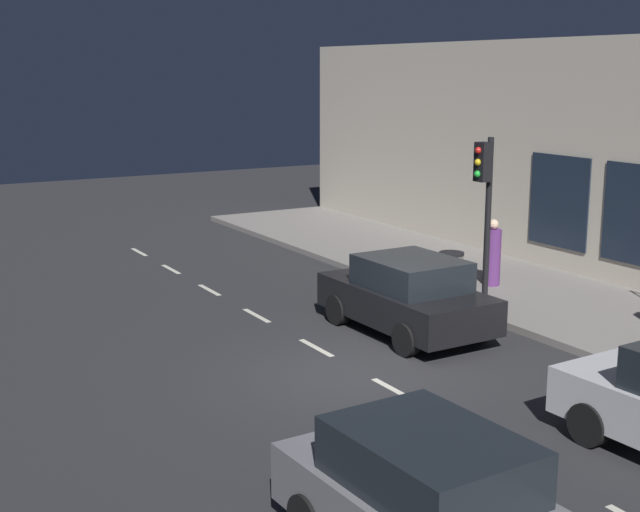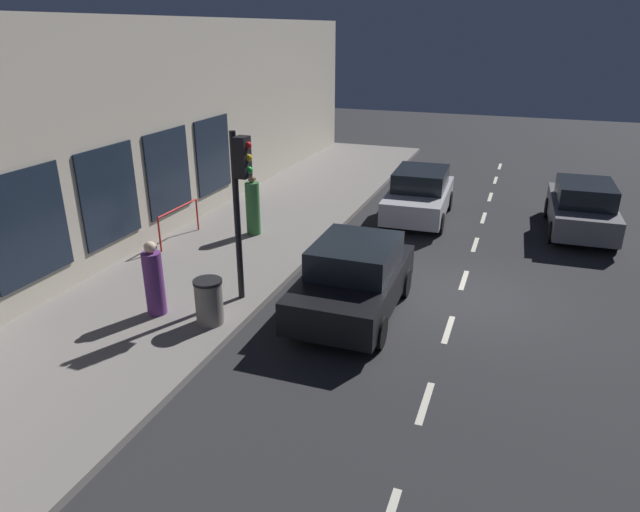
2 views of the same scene
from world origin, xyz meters
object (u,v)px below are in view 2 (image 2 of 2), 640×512
pedestrian_1 (253,208)px  parked_car_1 (582,208)px  traffic_light (240,186)px  trash_bin (209,301)px  parked_car_2 (354,278)px  parked_car_0 (419,194)px  pedestrian_0 (154,281)px

pedestrian_1 → parked_car_1: bearing=72.8°
traffic_light → trash_bin: 2.45m
traffic_light → parked_car_2: traffic_light is taller
parked_car_0 → trash_bin: (2.58, 8.72, -0.16)m
parked_car_2 → pedestrian_0: bearing=24.3°
parked_car_1 → parked_car_2: size_ratio=1.05×
parked_car_2 → trash_bin: 3.06m
traffic_light → pedestrian_1: traffic_light is taller
traffic_light → pedestrian_0: traffic_light is taller
pedestrian_0 → traffic_light: bearing=95.7°
parked_car_1 → trash_bin: parked_car_1 is taller
pedestrian_0 → trash_bin: 1.30m
trash_bin → pedestrian_0: bearing=1.0°
parked_car_0 → parked_car_1: size_ratio=1.00×
parked_car_1 → pedestrian_0: size_ratio=2.54×
parked_car_0 → parked_car_2: size_ratio=1.05×
traffic_light → pedestrian_0: 2.67m
parked_car_0 → parked_car_2: bearing=87.1°
pedestrian_0 → pedestrian_1: 5.17m
parked_car_1 → pedestrian_1: pedestrian_1 is taller
traffic_light → parked_car_1: size_ratio=0.90×
parked_car_0 → trash_bin: bearing=71.1°
trash_bin → pedestrian_1: bearing=-73.0°
traffic_light → parked_car_0: bearing=-107.9°
traffic_light → parked_car_1: 10.75m
parked_car_2 → trash_bin: bearing=34.0°
traffic_light → trash_bin: size_ratio=3.89×
pedestrian_1 → trash_bin: (-1.57, 5.13, -0.32)m
parked_car_1 → trash_bin: size_ratio=4.31×
traffic_light → trash_bin: (0.17, 1.27, -2.09)m
parked_car_0 → pedestrian_1: pedestrian_1 is taller
traffic_light → parked_car_2: bearing=-168.5°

